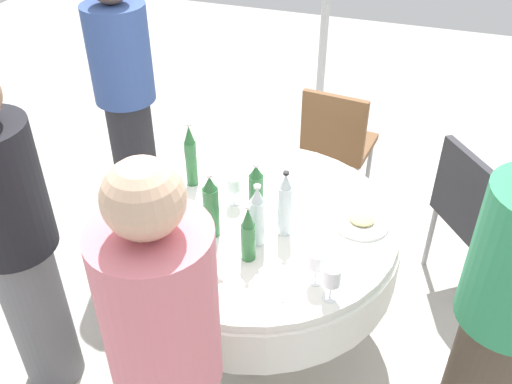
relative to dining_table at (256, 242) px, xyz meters
name	(u,v)px	position (x,y,z in m)	size (l,w,h in m)	color
ground_plane	(256,327)	(0.00, 0.00, -0.59)	(10.00, 10.00, 0.00)	#B7B2A8
dining_table	(256,242)	(0.00, 0.00, 0.00)	(1.31, 1.31, 0.74)	white
bottle_clear_south	(285,205)	(-0.15, 0.06, 0.30)	(0.06, 0.06, 0.32)	silver
bottle_clear_right	(257,217)	(-0.06, 0.16, 0.29)	(0.06, 0.06, 0.30)	silver
bottle_green_inner	(248,235)	(-0.06, 0.27, 0.27)	(0.06, 0.06, 0.27)	#2D6B38
bottle_green_outer	(256,193)	(0.00, 0.00, 0.29)	(0.07, 0.07, 0.29)	#2D6B38
bottle_green_near	(211,207)	(0.14, 0.17, 0.30)	(0.07, 0.07, 0.31)	#2D6B38
bottle_green_north	(191,157)	(0.38, -0.15, 0.31)	(0.06, 0.06, 0.33)	#2D6B38
bottle_brown_east	(176,267)	(0.13, 0.54, 0.28)	(0.06, 0.06, 0.29)	#593314
wine_glass_outer	(332,277)	(-0.43, 0.37, 0.26)	(0.07, 0.07, 0.15)	white
wine_glass_near	(317,261)	(-0.35, 0.31, 0.26)	(0.07, 0.07, 0.15)	white
wine_glass_north	(234,185)	(0.13, -0.07, 0.25)	(0.06, 0.06, 0.14)	white
plate_rear	(163,233)	(0.34, 0.25, 0.16)	(0.24, 0.24, 0.02)	white
plate_west	(361,222)	(-0.46, -0.10, 0.16)	(0.24, 0.24, 0.04)	white
fork_right	(274,286)	(-0.21, 0.39, 0.15)	(0.18, 0.02, 0.01)	silver
knife_inner	(254,158)	(0.17, -0.46, 0.15)	(0.18, 0.02, 0.01)	silver
spoon_outer	(304,185)	(-0.14, -0.31, 0.15)	(0.18, 0.02, 0.01)	silver
folded_napkin	(206,268)	(0.08, 0.39, 0.16)	(0.14, 0.14, 0.02)	white
person_south	(127,104)	(1.00, -0.61, 0.26)	(0.34, 0.34, 1.62)	#26262B
person_right	(502,327)	(-1.02, 0.41, 0.25)	(0.34, 0.34, 1.60)	#4C3F33
person_inner	(15,241)	(0.83, 0.58, 0.24)	(0.34, 0.34, 1.59)	slate
person_outer	(168,368)	(-0.03, 0.93, 0.25)	(0.34, 0.34, 1.61)	#4C3F33
chair_north	(337,140)	(-0.13, -1.16, -0.07)	(0.44, 0.44, 0.87)	brown
chair_east	(473,209)	(-0.96, -0.70, -0.07)	(0.56, 0.56, 0.87)	#2D2D33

